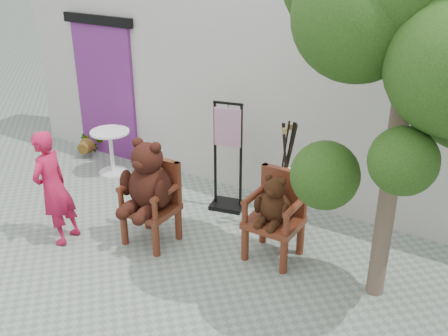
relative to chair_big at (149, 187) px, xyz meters
name	(u,v)px	position (x,y,z in m)	size (l,w,h in m)	color
ground_plane	(154,291)	(0.64, -0.78, -0.75)	(60.00, 60.00, 0.00)	gray
back_wall	(287,87)	(0.64, 2.32, 0.75)	(9.00, 1.00, 3.00)	beige
doorway	(105,88)	(-2.36, 1.80, 0.42)	(1.40, 0.11, 2.33)	#6C2571
chair_big	(149,187)	(0.00, 0.00, 0.00)	(0.66, 0.70, 1.34)	#4F1F11
chair_small	(276,208)	(1.42, 0.51, -0.12)	(0.59, 0.56, 1.05)	#4F1F11
person	(53,188)	(-1.01, -0.57, -0.05)	(0.51, 0.34, 1.40)	#B7163F
cafe_table	(111,147)	(-1.79, 1.23, -0.31)	(0.60, 0.60, 0.70)	white
display_stand	(228,169)	(0.34, 1.22, -0.16)	(0.52, 0.44, 1.51)	black
stool_bucket	(286,185)	(1.26, 1.08, -0.10)	(0.32, 0.32, 1.45)	white
tree	(413,32)	(2.69, 0.26, 2.00)	(2.41, 1.75, 3.74)	brown
potted_plant	(89,142)	(-2.63, 1.57, -0.52)	(0.41, 0.36, 0.46)	#16320D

